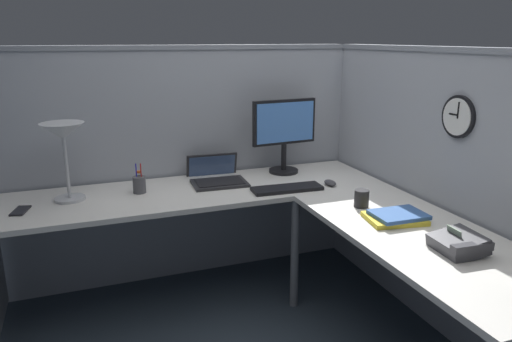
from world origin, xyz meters
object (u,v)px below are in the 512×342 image
object	(u,v)px
monitor	(284,130)
office_phone	(459,244)
desk_lamp_dome	(63,137)
book_stack	(396,217)
computer_mouse	(330,183)
cell_phone	(20,211)
laptop	(216,177)
coffee_mug	(362,198)
wall_clock	(459,117)
keyboard	(287,188)
pen_cup	(139,184)

from	to	relation	value
monitor	office_phone	xyz separation A→B (m)	(0.20, -1.44, -0.26)
desk_lamp_dome	book_stack	size ratio (longest dim) A/B	1.43
computer_mouse	cell_phone	world-z (taller)	computer_mouse
computer_mouse	desk_lamp_dome	distance (m)	1.59
office_phone	book_stack	size ratio (longest dim) A/B	0.70
cell_phone	book_stack	world-z (taller)	book_stack
laptop	coffee_mug	xyz separation A→B (m)	(0.61, -0.77, 0.02)
office_phone	book_stack	distance (m)	0.40
computer_mouse	wall_clock	size ratio (longest dim) A/B	0.47
book_stack	coffee_mug	distance (m)	0.25
monitor	computer_mouse	xyz separation A→B (m)	(0.15, -0.38, -0.28)
laptop	computer_mouse	distance (m)	0.73
laptop	keyboard	bearing A→B (deg)	-45.83
monitor	cell_phone	size ratio (longest dim) A/B	3.47
cell_phone	book_stack	distance (m)	1.97
book_stack	wall_clock	bearing A→B (deg)	5.01
keyboard	laptop	bearing A→B (deg)	137.24
computer_mouse	office_phone	distance (m)	1.05
cell_phone	book_stack	bearing A→B (deg)	-10.06
pen_cup	office_phone	bearing A→B (deg)	-48.16
laptop	keyboard	size ratio (longest dim) A/B	0.92
laptop	book_stack	world-z (taller)	laptop
office_phone	cell_phone	bearing A→B (deg)	146.32
pen_cup	office_phone	distance (m)	1.77
computer_mouse	cell_phone	distance (m)	1.79
monitor	keyboard	bearing A→B (deg)	-110.74
coffee_mug	computer_mouse	bearing A→B (deg)	85.42
cell_phone	computer_mouse	bearing A→B (deg)	9.09
book_stack	coffee_mug	size ratio (longest dim) A/B	3.25
monitor	computer_mouse	world-z (taller)	monitor
keyboard	desk_lamp_dome	size ratio (longest dim) A/B	0.97
monitor	keyboard	size ratio (longest dim) A/B	1.16
desk_lamp_dome	office_phone	size ratio (longest dim) A/B	2.04
pen_cup	wall_clock	world-z (taller)	wall_clock
keyboard	office_phone	bearing A→B (deg)	-69.19
keyboard	computer_mouse	xyz separation A→B (m)	(0.29, -0.00, 0.01)
pen_cup	wall_clock	distance (m)	1.81
laptop	computer_mouse	size ratio (longest dim) A/B	3.82
computer_mouse	coffee_mug	bearing A→B (deg)	-94.58
coffee_mug	office_phone	bearing A→B (deg)	-83.15
desk_lamp_dome	pen_cup	size ratio (longest dim) A/B	2.47
laptop	keyboard	xyz separation A→B (m)	(0.35, -0.36, -0.01)
monitor	keyboard	xyz separation A→B (m)	(-0.14, -0.38, -0.28)
monitor	wall_clock	world-z (taller)	wall_clock
desk_lamp_dome	wall_clock	distance (m)	2.11
office_phone	book_stack	bearing A→B (deg)	93.83
monitor	wall_clock	distance (m)	1.15
desk_lamp_dome	wall_clock	size ratio (longest dim) A/B	2.02
monitor	book_stack	bearing A→B (deg)	-80.75
monitor	computer_mouse	bearing A→B (deg)	-68.53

